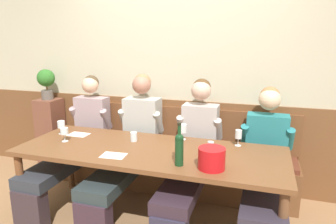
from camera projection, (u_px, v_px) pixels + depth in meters
room_wall_back at (179, 67)px, 3.53m from camera, size 6.80×0.08×2.80m
wood_wainscot_panel at (177, 142)px, 3.69m from camera, size 6.80×0.03×1.01m
wall_bench at (172, 166)px, 3.55m from camera, size 2.74×0.42×0.94m
dining_table at (150, 156)px, 2.81m from camera, size 2.44×0.90×0.73m
person_center_right_seat at (75, 140)px, 3.40m from camera, size 0.50×1.30×1.29m
person_center_left_seat at (131, 142)px, 3.24m from camera, size 0.50×1.32×1.33m
person_right_seat at (193, 150)px, 3.03m from camera, size 0.48×1.31×1.31m
person_left_seat at (266, 162)px, 2.81m from camera, size 0.51×1.31×1.25m
ice_bucket at (212, 158)px, 2.36m from camera, size 0.21×0.21×0.17m
wine_bottle_green_tall at (179, 148)px, 2.41m from camera, size 0.07×0.07×0.35m
wine_glass_by_bottle at (61, 125)px, 3.23m from camera, size 0.08×0.08×0.14m
wine_glass_mid_left at (64, 132)px, 2.98m from camera, size 0.08×0.08×0.14m
wine_glass_center_rear at (238, 135)px, 2.86m from camera, size 0.06×0.06×0.15m
wine_glass_right_end at (183, 129)px, 3.04m from camera, size 0.07×0.07×0.16m
water_tumbler_left at (211, 147)px, 2.71m from camera, size 0.06×0.06×0.10m
water_tumbler_center at (134, 137)px, 3.00m from camera, size 0.07×0.07×0.09m
tasting_sheet_left_guest at (79, 134)px, 3.22m from camera, size 0.21×0.15×0.00m
tasting_sheet_right_guest at (113, 155)px, 2.64m from camera, size 0.22×0.17×0.00m
corner_pedestal at (51, 135)px, 4.02m from camera, size 0.28×0.28×0.96m
potted_plant at (46, 81)px, 3.86m from camera, size 0.22×0.22×0.38m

